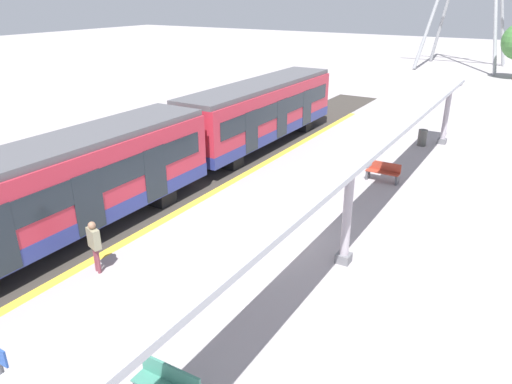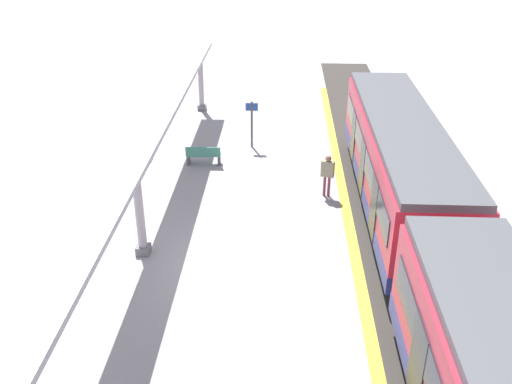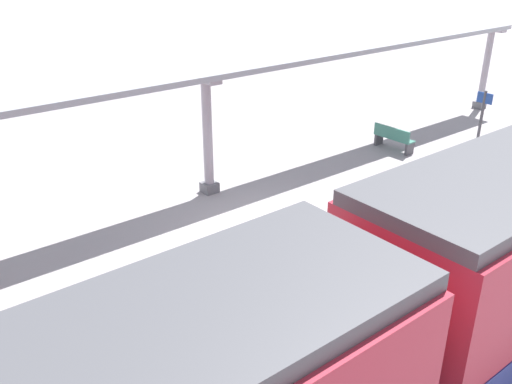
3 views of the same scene
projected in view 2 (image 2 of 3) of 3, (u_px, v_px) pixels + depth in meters
The scene contains 10 objects.
ground_plane at pixel (244, 260), 18.36m from camera, with size 176.00×176.00×0.00m, color #A0999A.
tactile_edge_strip at pixel (356, 263), 18.20m from camera, with size 0.37×38.14×0.01m, color gold.
trackbed at pixel (413, 265), 18.13m from camera, with size 3.20×50.14×0.01m, color #38332D.
train_near_carriage at pixel (399, 164), 20.63m from camera, with size 2.65×12.40×3.48m.
canopy_pillar_nearest at pixel (201, 79), 30.73m from camera, with size 1.10×0.44×3.44m.
canopy_pillar_second at pixel (139, 207), 17.93m from camera, with size 1.10×0.44×3.44m.
canopy_beam at pixel (131, 159), 16.85m from camera, with size 1.20×30.18×0.16m, color #A8AAB2.
bench_near_end at pixel (203, 155), 24.81m from camera, with size 1.51×0.48×0.86m.
platform_info_sign at pixel (252, 120), 26.21m from camera, with size 0.56×0.10×2.20m.
passenger_waiting_near_edge at pixel (328, 171), 21.90m from camera, with size 0.53×0.35×1.70m.
Camera 2 is at (-1.12, 15.31, 10.31)m, focal length 40.23 mm.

